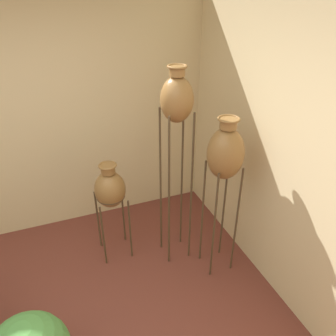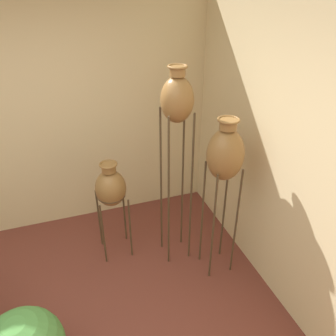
% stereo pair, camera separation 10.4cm
% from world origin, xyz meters
% --- Properties ---
extents(wall_back, '(8.12, 0.06, 2.70)m').
position_xyz_m(wall_back, '(0.00, 2.09, 1.35)').
color(wall_back, beige).
rests_on(wall_back, ground_plane).
extents(wall_right, '(0.06, 8.12, 2.70)m').
position_xyz_m(wall_right, '(2.09, 0.00, 1.35)').
color(wall_right, beige).
rests_on(wall_right, ground_plane).
extents(vase_stand_tall, '(0.29, 0.29, 2.05)m').
position_xyz_m(vase_stand_tall, '(1.35, 1.04, 1.71)').
color(vase_stand_tall, '#473823').
rests_on(vase_stand_tall, ground_plane).
extents(vase_stand_medium, '(0.33, 0.33, 1.66)m').
position_xyz_m(vase_stand_medium, '(1.68, 0.72, 1.31)').
color(vase_stand_medium, '#473823').
rests_on(vase_stand_medium, ground_plane).
extents(vase_stand_short, '(0.31, 0.31, 1.12)m').
position_xyz_m(vase_stand_short, '(0.73, 1.29, 0.83)').
color(vase_stand_short, '#473823').
rests_on(vase_stand_short, ground_plane).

